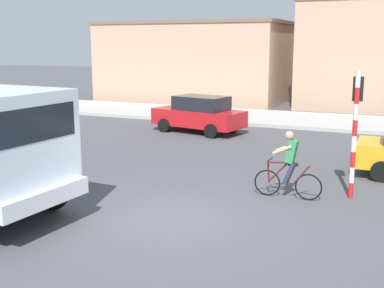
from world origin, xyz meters
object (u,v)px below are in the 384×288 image
at_px(cyclist, 289,165).
at_px(pedestrian_near_kerb, 201,111).
at_px(car_white_mid, 199,114).
at_px(traffic_light_pole, 356,117).

xyz_separation_m(cyclist, pedestrian_near_kerb, (-5.98, 8.73, -0.02)).
relative_size(car_white_mid, pedestrian_near_kerb, 2.64).
relative_size(cyclist, traffic_light_pole, 0.54).
bearing_deg(pedestrian_near_kerb, car_white_mid, -72.78).
bearing_deg(pedestrian_near_kerb, traffic_light_pole, -47.15).
relative_size(cyclist, pedestrian_near_kerb, 1.07).
height_order(cyclist, traffic_light_pole, traffic_light_pole).
height_order(cyclist, pedestrian_near_kerb, cyclist).
xyz_separation_m(traffic_light_pole, pedestrian_near_kerb, (-7.44, 8.03, -1.22)).
bearing_deg(car_white_mid, pedestrian_near_kerb, 107.22).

